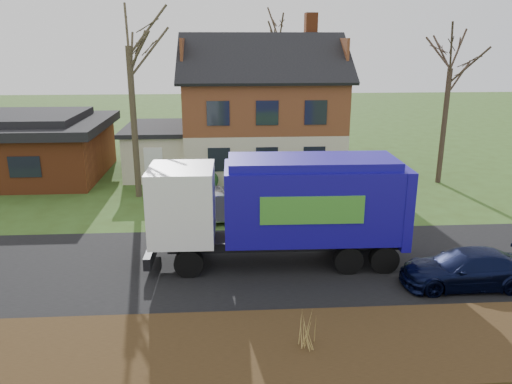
{
  "coord_description": "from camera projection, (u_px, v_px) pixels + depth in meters",
  "views": [
    {
      "loc": [
        -0.27,
        -16.16,
        7.69
      ],
      "look_at": [
        0.91,
        2.5,
        1.99
      ],
      "focal_mm": 35.0,
      "sensor_mm": 36.0,
      "label": 1
    }
  ],
  "objects": [
    {
      "name": "tree_back",
      "position": [
        280.0,
        18.0,
        36.17
      ],
      "size": [
        3.51,
        3.51,
        11.12
      ],
      "color": "#3D3024",
      "rests_on": "ground"
    },
    {
      "name": "road",
      "position": [
        235.0,
        266.0,
        17.69
      ],
      "size": [
        80.0,
        7.0,
        0.02
      ],
      "primitive_type": "cube",
      "color": "black",
      "rests_on": "ground"
    },
    {
      "name": "ranch_house",
      "position": [
        22.0,
        146.0,
        28.84
      ],
      "size": [
        9.8,
        8.2,
        3.7
      ],
      "color": "brown",
      "rests_on": "ground"
    },
    {
      "name": "garbage_truck",
      "position": [
        284.0,
        204.0,
        17.4
      ],
      "size": [
        9.05,
        2.56,
        3.86
      ],
      "rotation": [
        0.0,
        0.0,
        -0.02
      ],
      "color": "black",
      "rests_on": "ground"
    },
    {
      "name": "navy_wagon",
      "position": [
        466.0,
        269.0,
        16.13
      ],
      "size": [
        4.21,
        1.76,
        1.22
      ],
      "primitive_type": "imported",
      "rotation": [
        0.0,
        0.0,
        -1.58
      ],
      "color": "black",
      "rests_on": "ground"
    },
    {
      "name": "grass_clump_mid",
      "position": [
        308.0,
        330.0,
        12.46
      ],
      "size": [
        0.32,
        0.26,
        0.9
      ],
      "color": "#A58948",
      "rests_on": "mulch_verge"
    },
    {
      "name": "mulch_verge",
      "position": [
        240.0,
        352.0,
        12.59
      ],
      "size": [
        80.0,
        3.5,
        0.3
      ],
      "primitive_type": "cube",
      "color": "black",
      "rests_on": "ground"
    },
    {
      "name": "ground",
      "position": [
        235.0,
        266.0,
        17.69
      ],
      "size": [
        120.0,
        120.0,
        0.0
      ],
      "primitive_type": "plane",
      "color": "#334C19",
      "rests_on": "ground"
    },
    {
      "name": "tree_front_east",
      "position": [
        452.0,
        48.0,
        26.08
      ],
      "size": [
        3.22,
        3.22,
        8.95
      ],
      "color": "#3A2C23",
      "rests_on": "ground"
    },
    {
      "name": "tree_front_west",
      "position": [
        127.0,
        21.0,
        23.18
      ],
      "size": [
        3.48,
        3.48,
        10.35
      ],
      "color": "#413827",
      "rests_on": "ground"
    },
    {
      "name": "main_house",
      "position": [
        254.0,
        104.0,
        29.88
      ],
      "size": [
        12.95,
        8.95,
        9.26
      ],
      "color": "beige",
      "rests_on": "ground"
    },
    {
      "name": "silver_sedan",
      "position": [
        224.0,
        206.0,
        21.96
      ],
      "size": [
        4.51,
        2.16,
        1.43
      ],
      "primitive_type": "imported",
      "rotation": [
        0.0,
        0.0,
        1.73
      ],
      "color": "#9C9EA3",
      "rests_on": "ground"
    }
  ]
}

